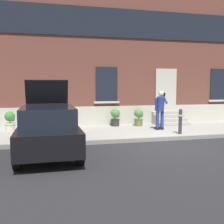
{
  "coord_description": "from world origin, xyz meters",
  "views": [
    {
      "loc": [
        -4.25,
        -8.56,
        2.12
      ],
      "look_at": [
        -1.79,
        1.6,
        1.1
      ],
      "focal_mm": 43.06,
      "sensor_mm": 36.0,
      "label": 1
    }
  ],
  "objects_px": {
    "bollard_near_person": "(180,120)",
    "bollard_far_left": "(74,124)",
    "planter_olive": "(139,117)",
    "planter_terracotta": "(66,119)",
    "hatchback_car_black": "(48,129)",
    "planter_charcoal": "(115,117)",
    "planter_cream": "(10,121)",
    "person_on_phone": "(160,108)"
  },
  "relations": [
    {
      "from": "hatchback_car_black",
      "to": "bollard_near_person",
      "type": "xyz_separation_m",
      "value": [
        5.27,
        1.48,
        -0.09
      ]
    },
    {
      "from": "bollard_far_left",
      "to": "person_on_phone",
      "type": "xyz_separation_m",
      "value": [
        3.95,
        1.19,
        0.44
      ]
    },
    {
      "from": "bollard_far_left",
      "to": "person_on_phone",
      "type": "bearing_deg",
      "value": 16.75
    },
    {
      "from": "planter_cream",
      "to": "planter_terracotta",
      "type": "height_order",
      "value": "same"
    },
    {
      "from": "bollard_far_left",
      "to": "planter_terracotta",
      "type": "xyz_separation_m",
      "value": [
        -0.13,
        2.56,
        -0.11
      ]
    },
    {
      "from": "hatchback_car_black",
      "to": "bollard_near_person",
      "type": "height_order",
      "value": "hatchback_car_black"
    },
    {
      "from": "bollard_far_left",
      "to": "planter_charcoal",
      "type": "distance_m",
      "value": 3.6
    },
    {
      "from": "bollard_near_person",
      "to": "planter_cream",
      "type": "height_order",
      "value": "bollard_near_person"
    },
    {
      "from": "person_on_phone",
      "to": "planter_charcoal",
      "type": "xyz_separation_m",
      "value": [
        -1.67,
        1.59,
        -0.55
      ]
    },
    {
      "from": "person_on_phone",
      "to": "planter_olive",
      "type": "bearing_deg",
      "value": 117.61
    },
    {
      "from": "person_on_phone",
      "to": "bollard_near_person",
      "type": "bearing_deg",
      "value": -67.2
    },
    {
      "from": "hatchback_car_black",
      "to": "bollard_far_left",
      "type": "bearing_deg",
      "value": 57.37
    },
    {
      "from": "bollard_near_person",
      "to": "planter_olive",
      "type": "relative_size",
      "value": 1.22
    },
    {
      "from": "planter_terracotta",
      "to": "person_on_phone",
      "type": "bearing_deg",
      "value": -18.6
    },
    {
      "from": "planter_charcoal",
      "to": "bollard_near_person",
      "type": "bearing_deg",
      "value": -53.85
    },
    {
      "from": "planter_cream",
      "to": "planter_terracotta",
      "type": "xyz_separation_m",
      "value": [
        2.42,
        0.11,
        0.0
      ]
    },
    {
      "from": "hatchback_car_black",
      "to": "planter_cream",
      "type": "xyz_separation_m",
      "value": [
        -1.6,
        3.93,
        -0.19
      ]
    },
    {
      "from": "planter_cream",
      "to": "planter_terracotta",
      "type": "bearing_deg",
      "value": 2.72
    },
    {
      "from": "planter_terracotta",
      "to": "planter_charcoal",
      "type": "xyz_separation_m",
      "value": [
        2.42,
        0.21,
        0.0
      ]
    },
    {
      "from": "bollard_near_person",
      "to": "planter_terracotta",
      "type": "height_order",
      "value": "bollard_near_person"
    },
    {
      "from": "planter_terracotta",
      "to": "planter_charcoal",
      "type": "distance_m",
      "value": 2.43
    },
    {
      "from": "bollard_far_left",
      "to": "planter_olive",
      "type": "bearing_deg",
      "value": 36.64
    },
    {
      "from": "planter_cream",
      "to": "planter_terracotta",
      "type": "relative_size",
      "value": 1.0
    },
    {
      "from": "planter_olive",
      "to": "planter_terracotta",
      "type": "bearing_deg",
      "value": 179.59
    },
    {
      "from": "hatchback_car_black",
      "to": "bollard_far_left",
      "type": "xyz_separation_m",
      "value": [
        0.95,
        1.48,
        -0.09
      ]
    },
    {
      "from": "hatchback_car_black",
      "to": "planter_charcoal",
      "type": "height_order",
      "value": "hatchback_car_black"
    },
    {
      "from": "hatchback_car_black",
      "to": "planter_cream",
      "type": "distance_m",
      "value": 4.25
    },
    {
      "from": "hatchback_car_black",
      "to": "planter_charcoal",
      "type": "relative_size",
      "value": 4.74
    },
    {
      "from": "hatchback_car_black",
      "to": "bollard_near_person",
      "type": "distance_m",
      "value": 5.47
    },
    {
      "from": "bollard_near_person",
      "to": "person_on_phone",
      "type": "bearing_deg",
      "value": 106.99
    },
    {
      "from": "person_on_phone",
      "to": "planter_cream",
      "type": "height_order",
      "value": "person_on_phone"
    },
    {
      "from": "bollard_near_person",
      "to": "planter_terracotta",
      "type": "distance_m",
      "value": 5.14
    },
    {
      "from": "bollard_near_person",
      "to": "planter_olive",
      "type": "distance_m",
      "value": 2.7
    },
    {
      "from": "hatchback_car_black",
      "to": "planter_cream",
      "type": "relative_size",
      "value": 4.74
    },
    {
      "from": "person_on_phone",
      "to": "planter_terracotta",
      "type": "bearing_deg",
      "value": 167.22
    },
    {
      "from": "bollard_near_person",
      "to": "bollard_far_left",
      "type": "bearing_deg",
      "value": 180.0
    },
    {
      "from": "bollard_near_person",
      "to": "planter_cream",
      "type": "relative_size",
      "value": 1.22
    },
    {
      "from": "bollard_far_left",
      "to": "person_on_phone",
      "type": "relative_size",
      "value": 0.6
    },
    {
      "from": "planter_cream",
      "to": "planter_olive",
      "type": "relative_size",
      "value": 1.0
    },
    {
      "from": "bollard_far_left",
      "to": "hatchback_car_black",
      "type": "bearing_deg",
      "value": -122.63
    },
    {
      "from": "bollard_near_person",
      "to": "planter_charcoal",
      "type": "relative_size",
      "value": 1.22
    },
    {
      "from": "planter_olive",
      "to": "bollard_near_person",
      "type": "bearing_deg",
      "value": -70.42
    }
  ]
}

